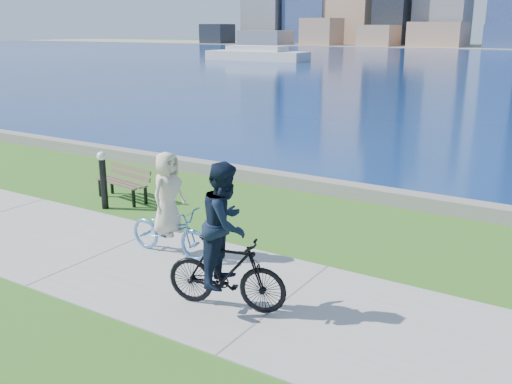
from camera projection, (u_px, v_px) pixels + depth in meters
ground at (103, 254)px, 11.14m from camera, size 320.00×320.00×0.00m
concrete_path at (103, 253)px, 11.14m from camera, size 80.00×3.50×0.02m
seawall at (267, 177)px, 16.13m from camera, size 90.00×0.50×0.35m
ferry_near at (257, 54)px, 75.32m from camera, size 14.02×4.01×1.90m
park_bench at (125, 180)px, 14.51m from camera, size 1.69×0.81×0.84m
bollard_lamp at (103, 176)px, 13.71m from camera, size 0.23×0.23×1.42m
cyclist_woman at (169, 217)px, 10.87m from camera, size 0.67×1.84×2.03m
cyclist_man at (226, 249)px, 8.70m from camera, size 1.01×2.02×2.35m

